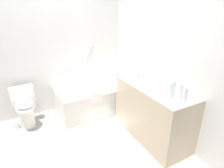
# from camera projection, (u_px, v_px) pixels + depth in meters

# --- Properties ---
(ground_plane) EXTENTS (4.13, 4.13, 0.00)m
(ground_plane) POSITION_uv_depth(u_px,v_px,m) (69.00, 153.00, 2.64)
(ground_plane) COLOR #9E9389
(wall_back_tiled) EXTENTS (3.53, 0.10, 2.42)m
(wall_back_tiled) POSITION_uv_depth(u_px,v_px,m) (42.00, 51.00, 3.32)
(wall_back_tiled) COLOR silver
(wall_back_tiled) RESTS_ON ground_plane
(wall_right_mirror) EXTENTS (0.10, 3.10, 2.42)m
(wall_right_mirror) POSITION_uv_depth(u_px,v_px,m) (164.00, 58.00, 2.88)
(wall_right_mirror) COLOR silver
(wall_right_mirror) RESTS_ON ground_plane
(bathtub) EXTENTS (1.43, 0.80, 1.24)m
(bathtub) POSITION_uv_depth(u_px,v_px,m) (95.00, 97.00, 3.66)
(bathtub) COLOR silver
(bathtub) RESTS_ON ground_plane
(toilet) EXTENTS (0.38, 0.49, 0.70)m
(toilet) POSITION_uv_depth(u_px,v_px,m) (25.00, 107.00, 3.13)
(toilet) COLOR white
(toilet) RESTS_ON ground_plane
(vanity_counter) EXTENTS (0.56, 1.30, 0.87)m
(vanity_counter) POSITION_uv_depth(u_px,v_px,m) (152.00, 112.00, 2.85)
(vanity_counter) COLOR tan
(vanity_counter) RESTS_ON ground_plane
(sink_basin) EXTENTS (0.31, 0.31, 0.06)m
(sink_basin) POSITION_uv_depth(u_px,v_px,m) (154.00, 86.00, 2.63)
(sink_basin) COLOR white
(sink_basin) RESTS_ON vanity_counter
(sink_faucet) EXTENTS (0.12, 0.15, 0.07)m
(sink_faucet) POSITION_uv_depth(u_px,v_px,m) (163.00, 83.00, 2.71)
(sink_faucet) COLOR #A9A9AE
(sink_faucet) RESTS_ON vanity_counter
(water_bottle_0) EXTENTS (0.06, 0.06, 0.22)m
(water_bottle_0) POSITION_uv_depth(u_px,v_px,m) (137.00, 73.00, 2.93)
(water_bottle_0) COLOR silver
(water_bottle_0) RESTS_ON vanity_counter
(water_bottle_1) EXTENTS (0.06, 0.06, 0.22)m
(water_bottle_1) POSITION_uv_depth(u_px,v_px,m) (180.00, 91.00, 2.30)
(water_bottle_1) COLOR silver
(water_bottle_1) RESTS_ON vanity_counter
(water_bottle_2) EXTENTS (0.07, 0.07, 0.22)m
(water_bottle_2) POSITION_uv_depth(u_px,v_px,m) (173.00, 87.00, 2.39)
(water_bottle_2) COLOR silver
(water_bottle_2) RESTS_ON vanity_counter
(water_bottle_3) EXTENTS (0.07, 0.07, 0.23)m
(water_bottle_3) POSITION_uv_depth(u_px,v_px,m) (171.00, 89.00, 2.32)
(water_bottle_3) COLOR silver
(water_bottle_3) RESTS_ON vanity_counter
(water_bottle_4) EXTENTS (0.06, 0.06, 0.21)m
(water_bottle_4) POSITION_uv_depth(u_px,v_px,m) (185.00, 94.00, 2.20)
(water_bottle_4) COLOR silver
(water_bottle_4) RESTS_ON vanity_counter
(drinking_glass_0) EXTENTS (0.06, 0.06, 0.09)m
(drinking_glass_0) POSITION_uv_depth(u_px,v_px,m) (138.00, 75.00, 3.02)
(drinking_glass_0) COLOR white
(drinking_glass_0) RESTS_ON vanity_counter
(drinking_glass_1) EXTENTS (0.07, 0.07, 0.10)m
(drinking_glass_1) POSITION_uv_depth(u_px,v_px,m) (131.00, 73.00, 3.08)
(drinking_glass_1) COLOR white
(drinking_glass_1) RESTS_ON vanity_counter
(drinking_glass_2) EXTENTS (0.06, 0.06, 0.09)m
(drinking_glass_2) POSITION_uv_depth(u_px,v_px,m) (144.00, 80.00, 2.79)
(drinking_glass_2) COLOR white
(drinking_glass_2) RESTS_ON vanity_counter
(drinking_glass_3) EXTENTS (0.07, 0.07, 0.08)m
(drinking_glass_3) POSITION_uv_depth(u_px,v_px,m) (164.00, 90.00, 2.46)
(drinking_glass_3) COLOR white
(drinking_glass_3) RESTS_ON vanity_counter
(soap_dish) EXTENTS (0.09, 0.06, 0.02)m
(soap_dish) POSITION_uv_depth(u_px,v_px,m) (142.00, 80.00, 2.90)
(soap_dish) COLOR white
(soap_dish) RESTS_ON vanity_counter
(bath_mat) EXTENTS (0.67, 0.41, 0.01)m
(bath_mat) POSITION_uv_depth(u_px,v_px,m) (109.00, 126.00, 3.24)
(bath_mat) COLOR white
(bath_mat) RESTS_ON ground_plane
(toilet_paper_roll) EXTENTS (0.11, 0.11, 0.12)m
(toilet_paper_roll) POSITION_uv_depth(u_px,v_px,m) (16.00, 125.00, 3.16)
(toilet_paper_roll) COLOR white
(toilet_paper_roll) RESTS_ON ground_plane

